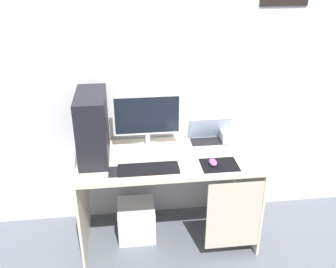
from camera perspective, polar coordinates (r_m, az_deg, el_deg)
ground_plane at (r=3.18m, az=0.00°, el=-15.11°), size 8.00×8.00×0.00m
wall_back at (r=2.86m, az=-0.81°, el=9.95°), size 4.00×0.05×2.60m
desk at (r=2.82m, az=0.38°, el=-6.25°), size 1.32×0.62×0.74m
pc_tower at (r=2.68m, az=-11.43°, el=1.11°), size 0.20×0.45×0.49m
monitor at (r=2.78m, az=-3.21°, el=2.34°), size 0.51×0.16×0.42m
laptop at (r=2.94m, az=6.43°, el=-0.58°), size 0.34×0.22×0.20m
projector at (r=2.98m, az=9.93°, el=-0.33°), size 0.20×0.14×0.09m
keyboard at (r=2.57m, az=-3.01°, el=-5.34°), size 0.42×0.14×0.02m
mousepad at (r=2.66m, az=7.84°, el=-4.70°), size 0.26×0.20×0.00m
mouse_left at (r=2.65m, az=6.87°, el=-4.29°), size 0.06×0.10×0.03m
cell_phone at (r=2.58m, az=-8.31°, el=-5.76°), size 0.07×0.13×0.01m
subwoofer at (r=3.10m, az=-4.84°, el=-12.98°), size 0.29×0.29×0.29m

